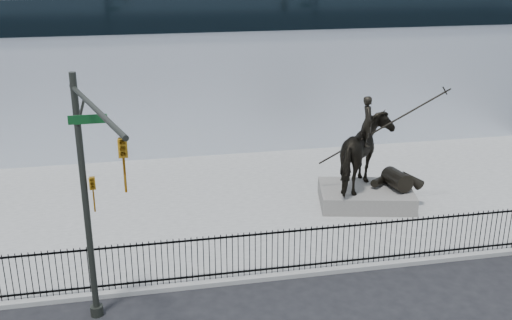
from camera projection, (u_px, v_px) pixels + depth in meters
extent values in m
plane|color=black|center=(334.00, 292.00, 18.20)|extent=(120.00, 120.00, 0.00)
cube|color=gray|center=(279.00, 200.00, 24.64)|extent=(30.00, 12.00, 0.15)
cube|color=silver|center=(228.00, 45.00, 35.17)|extent=(44.00, 14.00, 9.00)
cube|color=black|center=(322.00, 263.00, 19.26)|extent=(22.00, 0.05, 0.05)
cube|color=black|center=(323.00, 228.00, 18.84)|extent=(22.00, 0.05, 0.05)
cube|color=black|center=(322.00, 247.00, 19.06)|extent=(22.00, 0.03, 1.50)
cube|color=#615D58|center=(366.00, 196.00, 24.00)|extent=(4.10, 3.24, 0.68)
imported|color=black|center=(368.00, 154.00, 23.40)|extent=(3.04, 3.35, 2.90)
imported|color=black|center=(368.00, 121.00, 22.96)|extent=(0.62, 0.80, 1.96)
cylinder|color=black|center=(380.00, 129.00, 23.05)|extent=(4.57, 1.09, 2.95)
cylinder|color=#262823|center=(97.00, 310.00, 17.02)|extent=(0.36, 0.36, 0.30)
cylinder|color=#262823|center=(86.00, 202.00, 15.90)|extent=(0.18, 0.18, 7.00)
cylinder|color=#262823|center=(94.00, 108.00, 13.02)|extent=(1.47, 4.84, 0.12)
imported|color=#C38315|center=(124.00, 166.00, 11.38)|extent=(0.18, 0.22, 1.10)
imported|color=#C38315|center=(93.00, 195.00, 15.88)|extent=(0.16, 0.20, 1.00)
cube|color=#0C3F19|center=(88.00, 119.00, 13.99)|extent=(0.90, 0.03, 0.22)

